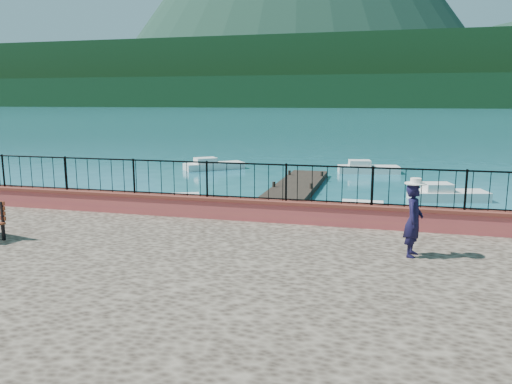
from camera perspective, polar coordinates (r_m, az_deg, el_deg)
The scene contains 13 objects.
ground at distance 10.23m, azimuth 0.89°, elevation -14.99°, with size 2000.00×2000.00×0.00m, color #19596B.
parapet at distance 13.18m, azimuth 4.70°, elevation -2.29°, with size 28.00×0.46×0.58m, color #BE4C44.
railing at distance 13.04m, azimuth 4.75°, elevation 0.99°, with size 27.00×0.05×0.95m, color black.
dock at distance 21.80m, azimuth 3.21°, elevation -0.77°, with size 2.00×16.00×0.30m, color #2D231C.
far_forest at distance 309.02m, azimuth 14.37°, elevation 11.02°, with size 900.00×60.00×18.00m, color black.
foothills at distance 369.40m, azimuth 14.52°, elevation 12.89°, with size 900.00×120.00×44.00m, color black.
person at distance 10.76m, azimuth 17.56°, elevation -3.11°, with size 0.55×0.36×1.52m, color black.
hat at distance 10.60m, azimuth 17.80°, elevation 1.20°, with size 0.44×0.44×0.12m, color white.
boat_0 at distance 19.64m, azimuth -6.77°, elevation -1.34°, with size 4.13×1.30×0.80m, color silver.
boat_1 at distance 18.39m, azimuth 13.99°, elevation -2.39°, with size 4.19×1.30×0.80m, color white.
boat_2 at distance 23.68m, azimuth 21.15°, elevation 0.05°, with size 3.33×1.30×0.80m, color silver.
boat_3 at distance 32.19m, azimuth -4.82°, elevation 3.31°, with size 3.79×1.30×0.80m, color silver.
boat_4 at distance 31.27m, azimuth 12.75°, elevation 2.88°, with size 3.65×1.30×0.80m, color silver.
Camera 1 is at (2.16, -8.98, 4.40)m, focal length 35.00 mm.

